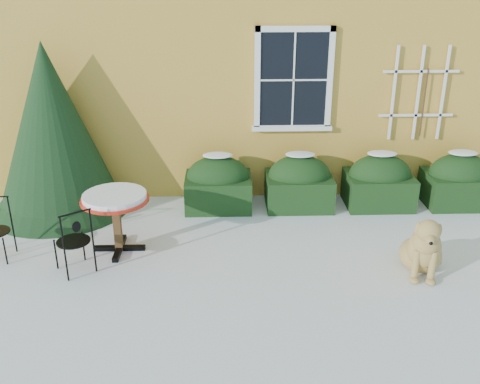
{
  "coord_description": "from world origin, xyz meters",
  "views": [
    {
      "loc": [
        -0.2,
        -5.4,
        3.57
      ],
      "look_at": [
        0.0,
        1.0,
        0.9
      ],
      "focal_mm": 40.0,
      "sensor_mm": 36.0,
      "label": 1
    }
  ],
  "objects_px": {
    "bistro_table": "(115,204)",
    "dog": "(423,249)",
    "patio_chair_near": "(74,240)",
    "evergreen_shrub": "(55,145)"
  },
  "relations": [
    {
      "from": "bistro_table",
      "to": "dog",
      "type": "bearing_deg",
      "value": -10.5
    },
    {
      "from": "bistro_table",
      "to": "patio_chair_near",
      "type": "bearing_deg",
      "value": -128.53
    },
    {
      "from": "evergreen_shrub",
      "to": "patio_chair_near",
      "type": "distance_m",
      "value": 2.2
    },
    {
      "from": "patio_chair_near",
      "to": "bistro_table",
      "type": "bearing_deg",
      "value": -164.29
    },
    {
      "from": "patio_chair_near",
      "to": "dog",
      "type": "height_order",
      "value": "patio_chair_near"
    },
    {
      "from": "bistro_table",
      "to": "dog",
      "type": "distance_m",
      "value": 4.01
    },
    {
      "from": "dog",
      "to": "patio_chair_near",
      "type": "bearing_deg",
      "value": -170.08
    },
    {
      "from": "dog",
      "to": "bistro_table",
      "type": "bearing_deg",
      "value": -178.15
    },
    {
      "from": "evergreen_shrub",
      "to": "dog",
      "type": "distance_m",
      "value": 5.58
    },
    {
      "from": "bistro_table",
      "to": "patio_chair_near",
      "type": "height_order",
      "value": "patio_chair_near"
    }
  ]
}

